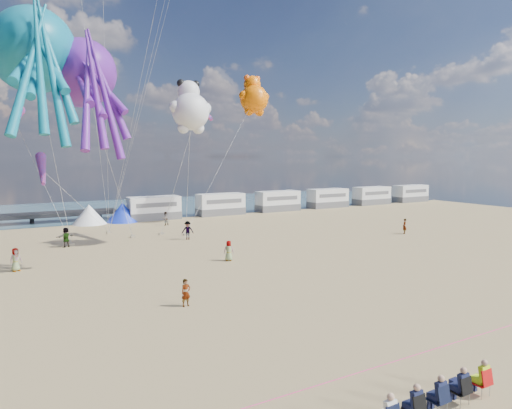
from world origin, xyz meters
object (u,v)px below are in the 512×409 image
tent_blue (123,212)px  beachgoer_6 (229,251)px  motorhome_4 (372,196)px  beachgoer_4 (66,237)px  motorhome_0 (154,208)px  standing_person (186,293)px  kite_panda (191,112)px  beachgoer_7 (165,219)px  motorhome_2 (278,201)px  motorhome_5 (411,193)px  sandbag_d (161,234)px  kite_teddy_orange (254,99)px  sandbag_c (186,234)px  motorhome_1 (220,204)px  beachgoer_5 (404,226)px  spectator_row (437,393)px  beachgoer_0 (16,260)px  kite_octopus_teal (33,51)px  kite_octopus_purple (81,73)px  cooler_navy (455,383)px  beachgoer_2 (188,230)px  windsock_right (42,170)px  windsock_left (14,119)px  tent_white (89,214)px  sandbag_b (133,237)px  motorhome_3 (328,198)px  windsock_mid (198,107)px  sandbag_a (71,244)px  sandbag_e (109,232)px

tent_blue → beachgoer_6: (1.89, -25.86, -0.40)m
motorhome_4 → beachgoer_4: (-50.39, -13.65, -0.61)m
motorhome_0 → tent_blue: bearing=180.0°
standing_person → kite_panda: (6.93, 16.19, 11.39)m
beachgoer_7 → tent_blue: bearing=-70.7°
motorhome_2 → beachgoer_4: 34.23m
motorhome_4 → standing_person: bearing=-143.7°
motorhome_5 → sandbag_d: motorhome_5 is taller
beachgoer_4 → kite_teddy_orange: bearing=172.9°
sandbag_c → sandbag_d: (-2.09, 1.57, 0.00)m
motorhome_0 → motorhome_1: bearing=0.0°
standing_person → beachgoer_5: 30.53m
spectator_row → beachgoer_0: 29.11m
kite_octopus_teal → kite_octopus_purple: 3.67m
beachgoer_0 → beachgoer_6: (14.59, -4.63, -0.04)m
beachgoer_7 → kite_teddy_orange: size_ratio=0.28×
cooler_navy → kite_panda: bearing=86.3°
beachgoer_0 → beachgoer_2: size_ratio=0.92×
windsock_right → windsock_left: bearing=125.6°
tent_white → beachgoer_4: bearing=-107.8°
cooler_navy → sandbag_b: 35.66m
kite_octopus_teal → windsock_right: 9.58m
kite_panda → motorhome_3: bearing=6.5°
kite_octopus_teal → windsock_mid: size_ratio=2.01×
sandbag_c → kite_panda: (-1.26, -5.01, 12.04)m
sandbag_d → kite_octopus_purple: bearing=-142.4°
beachgoer_5 → windsock_left: bearing=-75.6°
motorhome_0 → motorhome_4: same height
spectator_row → sandbag_a: 35.57m
sandbag_c → sandbag_a: bearing=179.6°
beachgoer_2 → spectator_row: bearing=-70.6°
motorhome_4 → beachgoer_0: bearing=-158.8°
motorhome_0 → sandbag_c: size_ratio=13.20×
standing_person → beachgoer_6: (6.89, 8.61, 0.04)m
beachgoer_6 → sandbag_a: (-9.78, 12.67, -0.69)m
motorhome_2 → tent_white: (-27.00, 0.00, -0.30)m
motorhome_2 → kite_panda: size_ratio=1.15×
beachgoer_0 → sandbag_b: beachgoer_0 is taller
beachgoer_4 → beachgoer_7: size_ratio=1.11×
motorhome_3 → tent_white: 36.50m
sandbag_e → kite_teddy_orange: size_ratio=0.09×
motorhome_5 → windsock_left: windsock_left is taller
beachgoer_4 → sandbag_c: (11.58, 0.37, -0.78)m
motorhome_4 → sandbag_d: size_ratio=13.20×
motorhome_3 → windsock_right: (-42.69, -14.97, 5.53)m
tent_white → tent_blue: bearing=0.0°
sandbag_b → windsock_left: 15.05m
motorhome_2 → beachgoer_5: bearing=-88.5°
beachgoer_4 → windsock_right: windsock_right is taller
beachgoer_6 → tent_white: bearing=-48.0°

